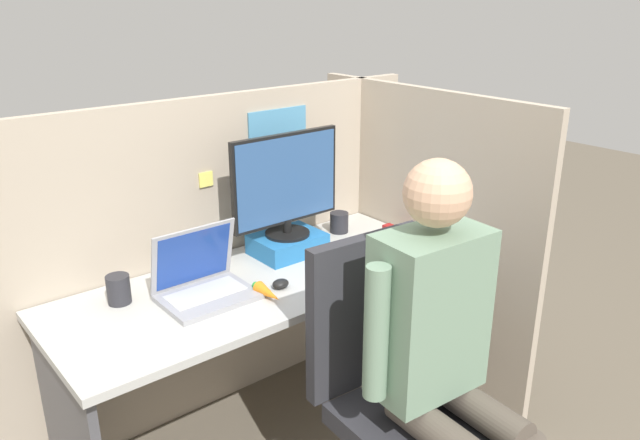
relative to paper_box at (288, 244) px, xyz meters
The scene contains 13 objects.
cubicle_panel_back 0.32m from the paper_box, 137.78° to the left, with size 2.11×0.05×1.38m.
cubicle_panel_right 0.64m from the paper_box, 18.67° to the right, with size 0.04×1.27×1.38m.
desk 0.34m from the paper_box, 149.16° to the right, with size 1.61×0.64×0.72m.
paper_box is the anchor object (origin of this frame).
monitor 0.26m from the paper_box, 90.00° to the left, with size 0.51×0.19×0.43m.
laptop 0.49m from the paper_box, 164.61° to the right, with size 0.33×0.25×0.26m.
mouse 0.33m from the paper_box, 131.21° to the right, with size 0.07×0.05×0.03m.
stapler 0.51m from the paper_box, 18.89° to the right, with size 0.04×0.13×0.04m.
carrot_toy 0.42m from the paper_box, 136.15° to the right, with size 0.05×0.15×0.05m.
office_chair 0.84m from the paper_box, 100.32° to the right, with size 0.53×0.58×1.03m.
person 0.97m from the paper_box, 97.86° to the right, with size 0.48×0.47×1.33m.
coffee_mug 0.33m from the paper_box, ahead, with size 0.08×0.08×0.09m.
pen_cup 0.73m from the paper_box, behind, with size 0.08×0.08×0.10m.
Camera 1 is at (-1.20, -1.50, 1.77)m, focal length 35.00 mm.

